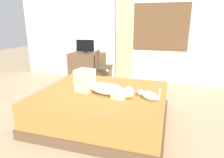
# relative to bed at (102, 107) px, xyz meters

# --- Properties ---
(ground_plane) EXTENTS (16.00, 16.00, 0.00)m
(ground_plane) POSITION_rel_bed_xyz_m (-0.10, -0.02, -0.26)
(ground_plane) COLOR tan
(back_wall_with_window) EXTENTS (6.40, 0.14, 2.90)m
(back_wall_with_window) POSITION_rel_bed_xyz_m (-0.08, 2.50, 1.19)
(back_wall_with_window) COLOR silver
(back_wall_with_window) RESTS_ON ground
(bed) EXTENTS (1.98, 1.71, 0.52)m
(bed) POSITION_rel_bed_xyz_m (0.00, 0.00, 0.00)
(bed) COLOR brown
(bed) RESTS_ON ground
(person_lying) EXTENTS (0.94, 0.39, 0.34)m
(person_lying) POSITION_rel_bed_xyz_m (0.02, -0.09, 0.38)
(person_lying) COLOR silver
(person_lying) RESTS_ON bed
(cat) EXTENTS (0.33, 0.23, 0.21)m
(cat) POSITION_rel_bed_xyz_m (0.73, -0.14, 0.33)
(cat) COLOR silver
(cat) RESTS_ON bed
(desk) EXTENTS (0.90, 0.56, 0.74)m
(desk) POSITION_rel_bed_xyz_m (-1.18, 2.11, 0.11)
(desk) COLOR brown
(desk) RESTS_ON ground
(tv_monitor) EXTENTS (0.48, 0.10, 0.35)m
(tv_monitor) POSITION_rel_bed_xyz_m (-1.21, 2.11, 0.67)
(tv_monitor) COLOR black
(tv_monitor) RESTS_ON desk
(cup) EXTENTS (0.07, 0.07, 0.08)m
(cup) POSITION_rel_bed_xyz_m (-0.94, 2.27, 0.52)
(cup) COLOR white
(cup) RESTS_ON desk
(chair_by_desk) EXTENTS (0.43, 0.43, 0.86)m
(chair_by_desk) POSITION_rel_bed_xyz_m (-0.67, 1.85, 0.25)
(chair_by_desk) COLOR #4C3828
(chair_by_desk) RESTS_ON ground
(curtain_left) EXTENTS (0.44, 0.06, 2.56)m
(curtain_left) POSITION_rel_bed_xyz_m (-0.23, 2.39, 1.02)
(curtain_left) COLOR #ADCC75
(curtain_left) RESTS_ON ground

